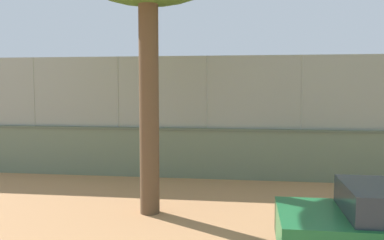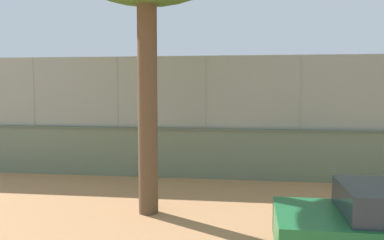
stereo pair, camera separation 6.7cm
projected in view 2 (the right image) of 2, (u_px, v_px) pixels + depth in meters
name	position (u px, v px, depth m)	size (l,w,h in m)	color
ground_plane	(163.00, 132.00, 26.92)	(260.00, 260.00, 0.00)	tan
perimeter_wall	(162.00, 152.00, 13.69)	(27.61, 0.97, 1.66)	slate
fence_panel_on_wall	(161.00, 92.00, 13.52)	(27.12, 0.69, 2.36)	gray
player_baseline_waiting	(198.00, 127.00, 20.25)	(1.19, 0.76, 1.71)	#B2B2B2
player_foreground_swinging	(207.00, 118.00, 27.55)	(0.72, 0.95, 1.53)	black
sports_ball	(223.00, 153.00, 18.13)	(0.12, 0.12, 0.12)	yellow
courtside_bench	(94.00, 154.00, 15.47)	(1.61, 0.42, 0.87)	brown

